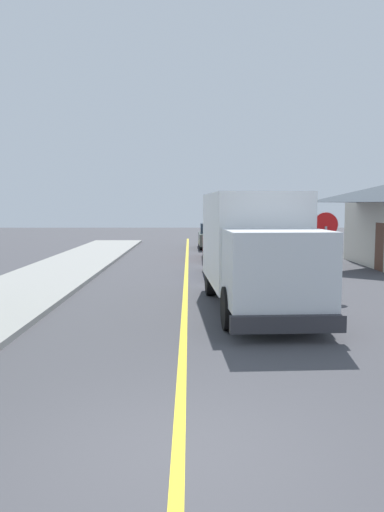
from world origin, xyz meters
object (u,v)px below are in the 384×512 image
(box_truck, at_px, (255,245))
(parked_car_far, at_px, (212,237))
(parked_car_near, at_px, (227,256))
(stop_sign, at_px, (325,237))
(parked_car_mid, at_px, (220,244))

(box_truck, distance_m, parked_car_far, 19.65)
(parked_car_near, distance_m, parked_car_far, 13.26)
(parked_car_near, relative_size, stop_sign, 1.67)
(parked_car_mid, bearing_deg, parked_car_near, -90.71)
(parked_car_mid, height_order, parked_car_far, same)
(parked_car_far, height_order, stop_sign, stop_sign)
(box_truck, height_order, parked_car_far, box_truck)
(parked_car_near, height_order, stop_sign, stop_sign)
(parked_car_mid, relative_size, parked_car_far, 1.01)
(parked_car_mid, xyz_separation_m, parked_car_far, (-0.10, 6.75, 0.00))
(parked_car_near, bearing_deg, box_truck, -87.47)
(parked_car_near, bearing_deg, stop_sign, -58.99)
(parked_car_near, relative_size, parked_car_mid, 1.00)
(box_truck, height_order, parked_car_near, box_truck)
(parked_car_far, bearing_deg, stop_sign, -81.22)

